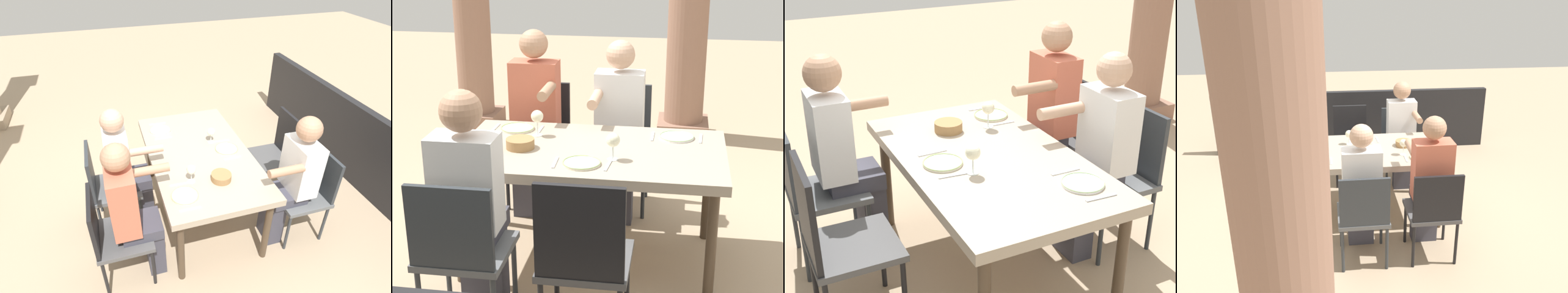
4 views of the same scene
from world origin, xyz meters
TOP-DOWN VIEW (x-y plane):
  - ground_plane at (0.00, 0.00)m, footprint 16.00×16.00m
  - dining_table at (0.00, 0.00)m, footprint 1.60×0.92m
  - chair_west_north at (-0.52, 0.88)m, footprint 0.44×0.44m
  - chair_west_south at (-0.52, -0.88)m, footprint 0.44×0.44m
  - chair_mid_north at (0.09, 0.88)m, footprint 0.44×0.44m
  - chair_mid_south at (0.09, -0.89)m, footprint 0.44×0.44m
  - diner_woman_green at (-0.52, 0.70)m, footprint 0.35×0.49m
  - diner_man_white at (-0.52, -0.68)m, footprint 0.35×0.49m
  - diner_guest_third at (0.09, 0.68)m, footprint 0.35×0.49m
  - plate_0 at (-0.53, 0.29)m, footprint 0.22×0.22m
  - wine_glass_0 at (-0.37, 0.19)m, footprint 0.08×0.08m
  - fork_0 at (-0.68, 0.29)m, footprint 0.02×0.17m
  - spoon_0 at (-0.38, 0.29)m, footprint 0.02×0.17m
  - plate_1 at (-0.02, -0.26)m, footprint 0.22×0.22m
  - wine_glass_1 at (0.15, -0.16)m, footprint 0.08×0.08m
  - fork_1 at (-0.17, -0.26)m, footprint 0.02×0.17m
  - spoon_1 at (0.13, -0.26)m, footprint 0.03×0.17m
  - plate_2 at (0.50, 0.27)m, footprint 0.22×0.22m
  - fork_2 at (0.35, 0.27)m, footprint 0.02×0.17m
  - spoon_2 at (0.65, 0.27)m, footprint 0.02×0.17m
  - bread_basket at (-0.42, -0.06)m, footprint 0.17×0.17m

SIDE VIEW (x-z plane):
  - ground_plane at x=0.00m, z-range 0.00..0.00m
  - chair_west_north at x=-0.52m, z-range 0.07..0.95m
  - chair_mid_north at x=0.09m, z-range 0.07..0.96m
  - chair_west_south at x=-0.52m, z-range 0.07..0.96m
  - chair_mid_south at x=0.09m, z-range 0.06..1.00m
  - dining_table at x=0.00m, z-range 0.30..1.04m
  - diner_guest_third at x=0.09m, z-range 0.04..1.31m
  - diner_man_white at x=-0.52m, z-range 0.05..1.33m
  - diner_woman_green at x=-0.52m, z-range 0.05..1.36m
  - fork_0 at x=-0.68m, z-range 0.74..0.75m
  - spoon_0 at x=-0.38m, z-range 0.74..0.75m
  - fork_1 at x=-0.17m, z-range 0.74..0.75m
  - spoon_1 at x=0.13m, z-range 0.74..0.75m
  - fork_2 at x=0.35m, z-range 0.74..0.75m
  - spoon_2 at x=0.65m, z-range 0.74..0.75m
  - plate_0 at x=-0.53m, z-range 0.74..0.76m
  - plate_2 at x=0.50m, z-range 0.74..0.76m
  - plate_1 at x=-0.02m, z-range 0.74..0.76m
  - bread_basket at x=-0.42m, z-range 0.74..0.80m
  - wine_glass_1 at x=0.15m, z-range 0.78..0.94m
  - wine_glass_0 at x=-0.37m, z-range 0.78..0.95m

